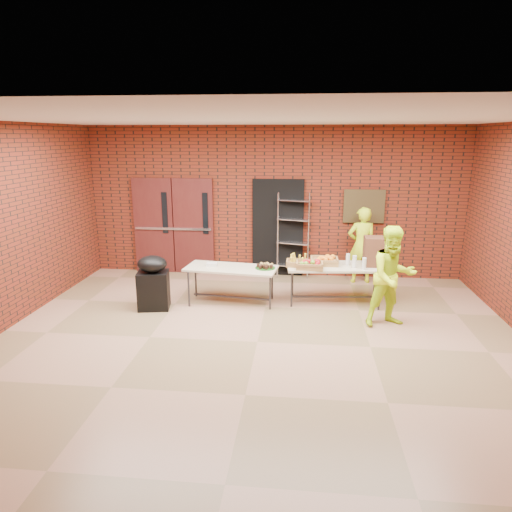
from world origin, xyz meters
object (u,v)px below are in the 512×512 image
at_px(table_right, 335,269).
at_px(volunteer_man, 393,277).
at_px(table_left, 231,270).
at_px(covered_grill, 153,282).
at_px(wire_rack, 293,236).
at_px(volunteer_woman, 361,245).
at_px(coffee_dispenser, 375,251).

height_order(table_right, volunteer_man, volunteer_man).
bearing_deg(table_left, volunteer_man, -8.37).
xyz_separation_m(table_right, covered_grill, (-3.19, -0.60, -0.17)).
distance_m(table_left, table_right, 1.88).
relative_size(table_right, volunteer_man, 1.09).
xyz_separation_m(wire_rack, volunteer_woman, (1.41, -0.22, -0.12)).
relative_size(wire_rack, volunteer_man, 1.12).
bearing_deg(table_right, wire_rack, 112.61).
bearing_deg(table_left, wire_rack, 64.96).
bearing_deg(wire_rack, table_left, -107.61).
bearing_deg(table_right, covered_grill, -174.40).
bearing_deg(volunteer_woman, coffee_dispenser, 86.57).
distance_m(table_left, covered_grill, 1.40).
height_order(covered_grill, volunteer_woman, volunteer_woman).
height_order(wire_rack, coffee_dispenser, wire_rack).
distance_m(coffee_dispenser, covered_grill, 3.99).
relative_size(covered_grill, volunteer_man, 0.59).
distance_m(covered_grill, volunteer_man, 4.06).
relative_size(table_left, table_right, 0.96).
height_order(table_right, coffee_dispenser, coffee_dispenser).
relative_size(table_right, coffee_dispenser, 3.41).
bearing_deg(volunteer_woman, covered_grill, 18.98).
distance_m(wire_rack, table_left, 2.04).
distance_m(coffee_dispenser, volunteer_woman, 1.24).
xyz_separation_m(table_left, table_right, (1.87, 0.18, 0.03)).
xyz_separation_m(table_right, volunteer_woman, (0.62, 1.30, 0.14)).
xyz_separation_m(coffee_dispenser, covered_grill, (-3.90, -0.68, -0.49)).
bearing_deg(table_right, coffee_dispenser, 1.70).
height_order(table_left, table_right, table_right).
bearing_deg(wire_rack, volunteer_woman, 5.67).
bearing_deg(coffee_dispenser, volunteer_woman, 94.14).
relative_size(table_left, covered_grill, 1.78).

